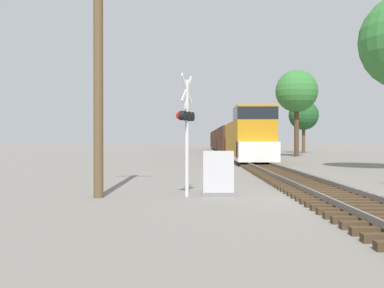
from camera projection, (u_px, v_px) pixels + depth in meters
name	position (u px, v px, depth m)	size (l,w,h in m)	color
ground_plane	(336.00, 200.00, 13.67)	(400.00, 400.00, 0.00)	slate
rail_track_bed	(336.00, 195.00, 13.67)	(2.60, 160.00, 0.31)	#42301E
freight_train	(227.00, 140.00, 64.03)	(2.90, 69.05, 4.34)	#B77A14
crossing_signal_near	(186.00, 122.00, 14.45)	(0.59, 1.00, 3.93)	silver
relay_cabinet	(218.00, 174.00, 14.77)	(1.10, 0.60, 1.47)	slate
utility_pole	(98.00, 38.00, 14.17)	(1.80, 0.31, 9.89)	brown
tree_mid_background	(297.00, 92.00, 49.72)	(4.67, 4.67, 9.61)	#473521
tree_deep_background	(304.00, 115.00, 63.77)	(4.21, 4.21, 7.48)	brown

